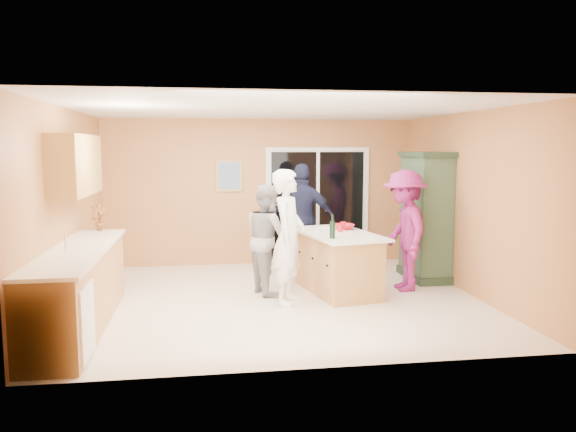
{
  "coord_description": "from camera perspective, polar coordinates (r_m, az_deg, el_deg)",
  "views": [
    {
      "loc": [
        -0.99,
        -7.52,
        2.08
      ],
      "look_at": [
        0.15,
        0.1,
        1.15
      ],
      "focal_mm": 35.0,
      "sensor_mm": 36.0,
      "label": 1
    }
  ],
  "objects": [
    {
      "name": "wine_bottle",
      "position": [
        7.56,
        4.53,
        -1.34
      ],
      "size": [
        0.07,
        0.07,
        0.32
      ],
      "rotation": [
        0.0,
        0.0,
        0.41
      ],
      "color": "black",
      "rests_on": "kitchen_island"
    },
    {
      "name": "wall_back",
      "position": [
        10.1,
        -2.87,
        2.44
      ],
      "size": [
        5.5,
        0.1,
        2.6
      ],
      "primitive_type": "cube",
      "color": "#F0A562",
      "rests_on": "ground"
    },
    {
      "name": "wall_right",
      "position": [
        8.44,
        17.85,
        1.24
      ],
      "size": [
        0.1,
        5.0,
        2.6
      ],
      "primitive_type": "cube",
      "color": "#F0A562",
      "rests_on": "ground"
    },
    {
      "name": "serving_bowl",
      "position": [
        8.46,
        5.69,
        -1.08
      ],
      "size": [
        0.34,
        0.34,
        0.08
      ],
      "primitive_type": "imported",
      "rotation": [
        0.0,
        0.0,
        0.08
      ],
      "color": "#B2131E",
      "rests_on": "kitchen_island"
    },
    {
      "name": "upper_cabinets",
      "position": [
        7.5,
        -20.79,
        4.87
      ],
      "size": [
        0.35,
        1.6,
        0.75
      ],
      "primitive_type": "cube",
      "color": "#BC8349",
      "rests_on": "wall_left"
    },
    {
      "name": "wall_left",
      "position": [
        7.77,
        -21.56,
        0.63
      ],
      "size": [
        0.1,
        5.0,
        2.6
      ],
      "primitive_type": "cube",
      "color": "#F0A562",
      "rests_on": "ground"
    },
    {
      "name": "kitchen_island",
      "position": [
        8.18,
        5.05,
        -4.92
      ],
      "size": [
        1.2,
        1.81,
        0.88
      ],
      "rotation": [
        0.0,
        0.0,
        0.19
      ],
      "color": "#BC8349",
      "rests_on": "floor"
    },
    {
      "name": "woman_magenta",
      "position": [
        8.39,
        11.76,
        -1.43
      ],
      "size": [
        0.7,
        1.17,
        1.78
      ],
      "primitive_type": "imported",
      "rotation": [
        0.0,
        0.0,
        -1.61
      ],
      "color": "#841C5A",
      "rests_on": "floor"
    },
    {
      "name": "tumbler_far",
      "position": [
        8.19,
        5.3,
        -1.24
      ],
      "size": [
        0.07,
        0.07,
        0.1
      ],
      "primitive_type": "cylinder",
      "rotation": [
        0.0,
        0.0,
        0.04
      ],
      "color": "#B2131E",
      "rests_on": "kitchen_island"
    },
    {
      "name": "ceiling",
      "position": [
        7.61,
        -1.02,
        10.8
      ],
      "size": [
        5.5,
        5.0,
        0.1
      ],
      "primitive_type": "cube",
      "color": "silver",
      "rests_on": "wall_back"
    },
    {
      "name": "sliding_door",
      "position": [
        10.25,
        3.01,
        1.09
      ],
      "size": [
        1.9,
        0.07,
        2.1
      ],
      "color": "silver",
      "rests_on": "floor"
    },
    {
      "name": "green_hutch",
      "position": [
        9.19,
        13.81,
        -0.15
      ],
      "size": [
        0.58,
        1.1,
        2.03
      ],
      "color": "#1E3121",
      "rests_on": "floor"
    },
    {
      "name": "woman_navy",
      "position": [
        9.26,
        1.5,
        -0.33
      ],
      "size": [
        1.16,
        0.77,
        1.84
      ],
      "primitive_type": "imported",
      "rotation": [
        0.0,
        0.0,
        2.82
      ],
      "color": "#191E37",
      "rests_on": "floor"
    },
    {
      "name": "wall_front",
      "position": [
        5.18,
        2.63,
        -1.77
      ],
      "size": [
        5.5,
        0.1,
        2.6
      ],
      "primitive_type": "cube",
      "color": "#F0A562",
      "rests_on": "ground"
    },
    {
      "name": "tumbler_near",
      "position": [
        8.36,
        5.63,
        -1.01
      ],
      "size": [
        0.1,
        0.1,
        0.12
      ],
      "primitive_type": "cylinder",
      "rotation": [
        0.0,
        0.0,
        0.23
      ],
      "color": "#B2131E",
      "rests_on": "kitchen_island"
    },
    {
      "name": "framed_picture",
      "position": [
        10.02,
        -6.0,
        4.09
      ],
      "size": [
        0.46,
        0.04,
        0.56
      ],
      "color": "tan",
      "rests_on": "wall_back"
    },
    {
      "name": "woman_white",
      "position": [
        7.49,
        0.04,
        -2.16
      ],
      "size": [
        0.65,
        0.77,
        1.81
      ],
      "primitive_type": "imported",
      "rotation": [
        0.0,
        0.0,
        1.18
      ],
      "color": "white",
      "rests_on": "floor"
    },
    {
      "name": "white_plate",
      "position": [
        8.71,
        4.04,
        -1.03
      ],
      "size": [
        0.28,
        0.28,
        0.02
      ],
      "primitive_type": "cylinder",
      "rotation": [
        0.0,
        0.0,
        -0.3
      ],
      "color": "silver",
      "rests_on": "kitchen_island"
    },
    {
      "name": "tulip_vase",
      "position": [
        8.23,
        -18.66,
        -0.09
      ],
      "size": [
        0.22,
        0.16,
        0.39
      ],
      "primitive_type": "imported",
      "rotation": [
        0.0,
        0.0,
        0.12
      ],
      "color": "red",
      "rests_on": "left_cabinet_run"
    },
    {
      "name": "floor",
      "position": [
        7.87,
        -0.98,
        -8.45
      ],
      "size": [
        5.5,
        5.5,
        0.0
      ],
      "primitive_type": "plane",
      "color": "silver",
      "rests_on": "ground"
    },
    {
      "name": "woman_grey",
      "position": [
        8.09,
        -2.04,
        -2.3
      ],
      "size": [
        0.79,
        0.91,
        1.58
      ],
      "primitive_type": "imported",
      "rotation": [
        0.0,
        0.0,
        1.86
      ],
      "color": "gray",
      "rests_on": "floor"
    },
    {
      "name": "left_cabinet_run",
      "position": [
        6.83,
        -20.74,
        -7.27
      ],
      "size": [
        0.65,
        3.05,
        1.24
      ],
      "color": "#BC8349",
      "rests_on": "floor"
    }
  ]
}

